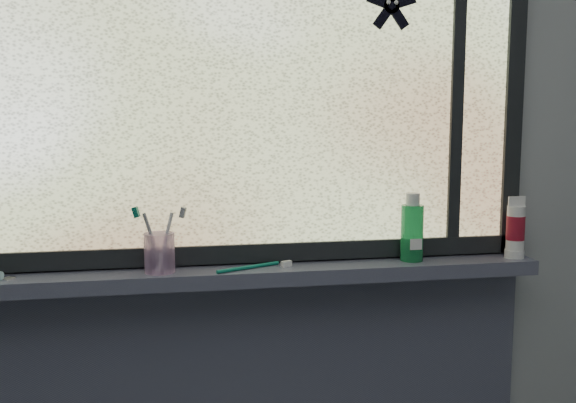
{
  "coord_description": "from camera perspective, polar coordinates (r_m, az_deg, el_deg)",
  "views": [
    {
      "loc": [
        -0.2,
        -0.44,
        1.42
      ],
      "look_at": [
        0.07,
        1.05,
        1.22
      ],
      "focal_mm": 40.0,
      "sensor_mm": 36.0,
      "label": 1
    }
  ],
  "objects": [
    {
      "name": "frame_mullion",
      "position": [
        1.9,
        14.77,
        10.59
      ],
      "size": [
        0.03,
        0.03,
        1.0
      ],
      "primitive_type": "cube",
      "color": "black",
      "rests_on": "wall_back"
    },
    {
      "name": "wall_back",
      "position": [
        1.76,
        -3.88,
        1.97
      ],
      "size": [
        3.0,
        0.01,
        2.5
      ],
      "primitive_type": "cube",
      "color": "#9EA3A8",
      "rests_on": "ground"
    },
    {
      "name": "windowsill",
      "position": [
        1.73,
        -3.52,
        -6.52
      ],
      "size": [
        1.62,
        0.14,
        0.04
      ],
      "primitive_type": "cube",
      "color": "#484B60",
      "rests_on": "wall_back"
    },
    {
      "name": "toothbrush_cup",
      "position": [
        1.7,
        -11.35,
        -4.49
      ],
      "size": [
        0.09,
        0.09,
        0.1
      ],
      "primitive_type": "cylinder",
      "rotation": [
        0.0,
        0.0,
        -0.23
      ],
      "color": "#C59DD0",
      "rests_on": "windowsill"
    },
    {
      "name": "window_pane",
      "position": [
        1.74,
        -3.88,
        11.13
      ],
      "size": [
        1.5,
        0.01,
        1.0
      ],
      "primitive_type": "cube",
      "color": "silver",
      "rests_on": "wall_back"
    },
    {
      "name": "starfish_sticker",
      "position": [
        1.84,
        9.17,
        16.82
      ],
      "size": [
        0.15,
        0.02,
        0.15
      ],
      "primitive_type": null,
      "color": "black",
      "rests_on": "window_pane"
    },
    {
      "name": "toothbrush_lying",
      "position": [
        1.71,
        -3.55,
        -5.77
      ],
      "size": [
        0.22,
        0.11,
        0.02
      ],
      "primitive_type": null,
      "rotation": [
        0.0,
        0.0,
        0.42
      ],
      "color": "#0B6854",
      "rests_on": "windowsill"
    },
    {
      "name": "frame_bottom",
      "position": [
        1.77,
        -3.72,
        -4.58
      ],
      "size": [
        1.6,
        0.03,
        0.05
      ],
      "primitive_type": "cube",
      "color": "black",
      "rests_on": "windowsill"
    },
    {
      "name": "frame_right",
      "position": [
        1.98,
        19.43,
        10.28
      ],
      "size": [
        0.05,
        0.03,
        1.1
      ],
      "primitive_type": "cube",
      "color": "black",
      "rests_on": "wall_back"
    },
    {
      "name": "mouthwash_bottle",
      "position": [
        1.82,
        10.98,
        -2.24
      ],
      "size": [
        0.08,
        0.08,
        0.16
      ],
      "primitive_type": "cylinder",
      "rotation": [
        0.0,
        0.0,
        0.41
      ],
      "color": "green",
      "rests_on": "windowsill"
    },
    {
      "name": "cream_tube",
      "position": [
        1.94,
        19.58,
        -1.99
      ],
      "size": [
        0.06,
        0.06,
        0.13
      ],
      "primitive_type": "cylinder",
      "rotation": [
        0.0,
        0.0,
        0.34
      ],
      "color": "silver",
      "rests_on": "windowsill"
    }
  ]
}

